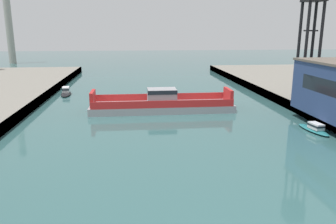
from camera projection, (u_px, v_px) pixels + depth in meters
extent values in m
cube|color=#939399|center=(162.00, 107.00, 52.12)|extent=(22.22, 5.94, 1.10)
cube|color=red|center=(160.00, 97.00, 54.63)|extent=(21.31, 0.20, 1.10)
cube|color=red|center=(163.00, 104.00, 49.09)|extent=(21.31, 0.20, 1.10)
cube|color=#939399|center=(162.00, 96.00, 51.71)|extent=(4.45, 3.23, 2.39)
cube|color=black|center=(162.00, 91.00, 51.51)|extent=(4.49, 3.27, 0.60)
cube|color=red|center=(228.00, 96.00, 52.77)|extent=(0.52, 4.10, 2.20)
cube|color=red|center=(93.00, 98.00, 50.69)|extent=(0.52, 4.10, 2.20)
ellipsoid|color=#237075|center=(313.00, 130.00, 41.49)|extent=(2.24, 5.66, 0.42)
cube|color=silver|center=(316.00, 126.00, 40.96)|extent=(1.32, 2.05, 0.75)
cube|color=black|center=(316.00, 125.00, 40.94)|extent=(1.36, 2.11, 0.22)
ellipsoid|color=black|center=(66.00, 94.00, 65.10)|extent=(2.49, 6.51, 0.42)
cube|color=silver|center=(66.00, 90.00, 65.38)|extent=(1.51, 2.35, 1.07)
cube|color=black|center=(66.00, 89.00, 65.34)|extent=(1.55, 2.42, 0.32)
cube|color=black|center=(332.00, 89.00, 38.62)|extent=(0.08, 13.67, 1.88)
cylinder|color=black|center=(298.00, 52.00, 51.77)|extent=(0.44, 0.44, 14.93)
cylinder|color=black|center=(312.00, 52.00, 51.99)|extent=(0.44, 0.44, 14.93)
cylinder|color=black|center=(305.00, 53.00, 49.62)|extent=(0.44, 0.44, 14.93)
cylinder|color=black|center=(319.00, 53.00, 49.84)|extent=(0.44, 0.44, 14.93)
cube|color=black|center=(307.00, 67.00, 51.34)|extent=(2.23, 0.20, 0.20)
cube|color=black|center=(307.00, 67.00, 51.34)|extent=(0.20, 2.23, 0.20)
cube|color=black|center=(311.00, 31.00, 50.02)|extent=(2.23, 0.20, 0.20)
cube|color=black|center=(311.00, 31.00, 50.02)|extent=(0.20, 2.23, 0.20)
cylinder|color=#9E998E|center=(8.00, 13.00, 123.05)|extent=(2.53, 2.53, 37.43)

